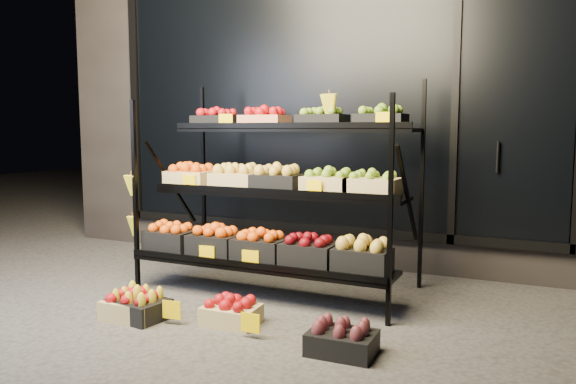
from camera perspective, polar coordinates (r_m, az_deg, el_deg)
The scene contains 9 objects.
ground at distance 4.03m, azimuth -5.15°, elevation -12.06°, with size 24.00×24.00×0.00m, color #514F4C.
building at distance 6.21m, azimuth 6.93°, elevation 10.76°, with size 6.00×2.08×3.50m.
display_rack at distance 4.38m, azimuth -1.50°, elevation 0.03°, with size 2.18×1.02×1.66m.
tag_floor_a at distance 3.83m, azimuth -11.73°, elevation -12.21°, with size 0.13×0.01×0.12m, color #FFD100.
tag_floor_b at distance 3.53m, azimuth -3.85°, elevation -13.74°, with size 0.13×0.01×0.12m, color #FFD100.
floor_crate_left at distance 4.00m, azimuth -15.40°, elevation -11.03°, with size 0.40×0.30×0.20m.
floor_crate_midleft at distance 3.99m, azimuth -14.98°, elevation -11.03°, with size 0.43×0.34×0.20m.
floor_crate_midright at distance 3.77m, azimuth -5.79°, elevation -11.95°, with size 0.37×0.28×0.19m.
floor_crate_right at distance 3.31m, azimuth 5.51°, elevation -14.58°, with size 0.38×0.28×0.19m.
Camera 1 is at (1.92, -3.30, 1.28)m, focal length 35.00 mm.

